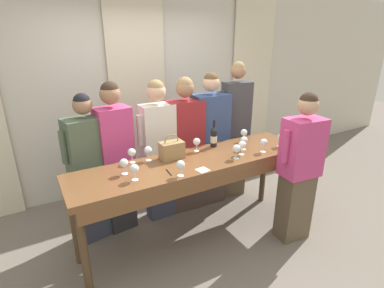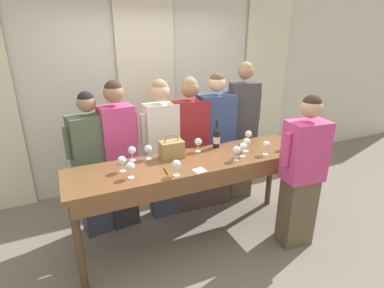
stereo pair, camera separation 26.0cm
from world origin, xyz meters
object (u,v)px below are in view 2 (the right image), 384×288
(wine_glass_front_right, at_px, (122,161))
(wine_glass_center_mid, at_px, (286,140))
(tasting_bar, at_px, (195,170))
(guest_olive_jacket, at_px, (94,165))
(wine_glass_by_bottle, at_px, (148,149))
(guest_cream_sweater, at_px, (162,148))
(wine_glass_center_right, at_px, (237,150))
(wine_glass_front_mid, at_px, (176,165))
(guest_beige_cap, at_px, (242,130))
(host_pouring, at_px, (302,173))
(wine_glass_back_left, at_px, (243,147))
(wine_glass_back_mid, at_px, (248,134))
(guest_pink_top, at_px, (119,154))
(wine_glass_near_host, at_px, (266,145))
(handbag, at_px, (172,149))
(guest_navy_coat, at_px, (215,141))
(wine_bottle, at_px, (216,137))
(wine_glass_by_handbag, at_px, (132,151))
(wine_glass_center_left, at_px, (246,142))
(wine_glass_front_left, at_px, (130,167))
(wine_glass_back_right, at_px, (198,142))

(wine_glass_front_right, bearing_deg, wine_glass_center_mid, -5.88)
(tasting_bar, height_order, guest_olive_jacket, guest_olive_jacket)
(wine_glass_by_bottle, height_order, guest_cream_sweater, guest_cream_sweater)
(wine_glass_center_right, bearing_deg, guest_olive_jacket, 148.86)
(wine_glass_front_mid, bearing_deg, guest_cream_sweater, 79.63)
(wine_glass_center_right, distance_m, guest_beige_cap, 1.00)
(tasting_bar, distance_m, host_pouring, 1.09)
(wine_glass_front_right, distance_m, wine_glass_back_left, 1.23)
(tasting_bar, relative_size, wine_glass_front_mid, 16.87)
(wine_glass_back_mid, height_order, guest_olive_jacket, guest_olive_jacket)
(wine_glass_back_left, xyz_separation_m, guest_pink_top, (-1.14, 0.74, -0.17))
(wine_glass_back_left, height_order, wine_glass_near_host, same)
(handbag, height_order, guest_cream_sweater, guest_cream_sweater)
(wine_glass_front_mid, xyz_separation_m, wine_glass_back_left, (0.80, 0.13, 0.00))
(guest_cream_sweater, bearing_deg, tasting_bar, -77.31)
(wine_glass_front_mid, xyz_separation_m, guest_cream_sweater, (0.16, 0.86, -0.17))
(wine_glass_back_left, distance_m, guest_olive_jacket, 1.62)
(tasting_bar, relative_size, guest_navy_coat, 1.47)
(wine_glass_back_mid, height_order, guest_beige_cap, guest_beige_cap)
(guest_olive_jacket, distance_m, guest_beige_cap, 1.91)
(wine_glass_front_mid, height_order, wine_glass_center_mid, same)
(wine_bottle, distance_m, wine_glass_front_mid, 0.83)
(wine_glass_by_handbag, height_order, guest_navy_coat, guest_navy_coat)
(tasting_bar, height_order, guest_pink_top, guest_pink_top)
(wine_glass_center_mid, bearing_deg, guest_navy_coat, 121.47)
(wine_bottle, height_order, guest_olive_jacket, guest_olive_jacket)
(wine_glass_front_right, xyz_separation_m, wine_glass_back_mid, (1.51, 0.15, 0.00))
(tasting_bar, bearing_deg, wine_glass_by_handbag, 155.28)
(handbag, relative_size, guest_cream_sweater, 0.16)
(handbag, bearing_deg, guest_pink_top, 135.06)
(wine_bottle, distance_m, wine_glass_by_bottle, 0.80)
(wine_glass_near_host, bearing_deg, guest_pink_top, 150.34)
(wine_glass_center_left, xyz_separation_m, guest_cream_sweater, (-0.75, 0.63, -0.17))
(guest_beige_cap, bearing_deg, guest_cream_sweater, 180.00)
(handbag, relative_size, wine_glass_by_bottle, 1.74)
(wine_glass_near_host, height_order, guest_cream_sweater, guest_cream_sweater)
(wine_glass_back_left, height_order, host_pouring, host_pouring)
(wine_glass_by_bottle, height_order, host_pouring, host_pouring)
(guest_navy_coat, bearing_deg, wine_glass_front_right, -156.21)
(tasting_bar, relative_size, wine_glass_front_left, 16.87)
(tasting_bar, xyz_separation_m, wine_glass_by_handbag, (-0.58, 0.27, 0.21))
(wine_glass_front_left, xyz_separation_m, wine_glass_back_left, (1.18, -0.00, 0.00))
(wine_glass_near_host, height_order, host_pouring, host_pouring)
(guest_beige_cap, bearing_deg, wine_glass_near_host, -106.18)
(wine_glass_back_right, relative_size, guest_navy_coat, 0.09)
(wine_glass_back_mid, bearing_deg, host_pouring, -74.64)
(wine_bottle, height_order, wine_glass_back_mid, wine_bottle)
(host_pouring, bearing_deg, wine_glass_front_mid, 168.69)
(wine_glass_by_bottle, bearing_deg, wine_glass_back_mid, -1.34)
(wine_glass_front_left, xyz_separation_m, wine_glass_center_left, (1.30, 0.11, 0.00))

